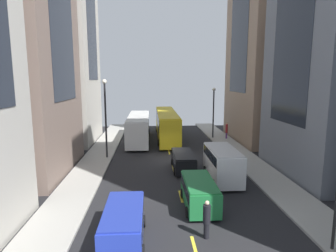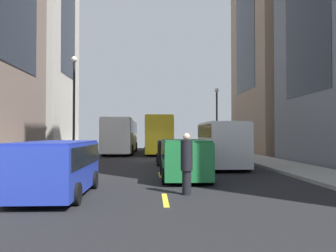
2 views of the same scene
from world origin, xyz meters
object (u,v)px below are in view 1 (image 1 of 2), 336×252
pedestrian_crossing_mid (207,219)px  pedestrian_crossing_near (227,130)px  delivery_van_white (223,162)px  car_black_1 (183,160)px  city_bus_white (138,126)px  streetcar_yellow (167,122)px  car_blue_0 (123,222)px  car_green_2 (199,191)px

pedestrian_crossing_mid → pedestrian_crossing_near: 24.31m
delivery_van_white → car_black_1: bearing=132.6°
city_bus_white → streetcar_yellow: size_ratio=0.78×
pedestrian_crossing_mid → car_blue_0: bearing=-102.4°
car_black_1 → pedestrian_crossing_near: pedestrian_crossing_near is taller
car_blue_0 → city_bus_white: bearing=90.3°
city_bus_white → streetcar_yellow: streetcar_yellow is taller
city_bus_white → delivery_van_white: size_ratio=2.29×
delivery_van_white → car_green_2: bearing=-120.4°
delivery_van_white → car_green_2: delivery_van_white is taller
delivery_van_white → streetcar_yellow: bearing=101.3°
streetcar_yellow → pedestrian_crossing_mid: streetcar_yellow is taller
delivery_van_white → pedestrian_crossing_near: (4.44, 15.23, -0.23)m
car_black_1 → pedestrian_crossing_mid: bearing=-90.6°
pedestrian_crossing_mid → car_green_2: bearing=162.9°
city_bus_white → car_green_2: city_bus_white is taller
streetcar_yellow → delivery_van_white: (3.33, -16.75, -0.61)m
car_green_2 → car_blue_0: bearing=-140.1°
delivery_van_white → pedestrian_crossing_mid: 8.47m
delivery_van_white → car_green_2: (-2.56, -4.37, -0.52)m
streetcar_yellow → car_green_2: bearing=-87.9°
streetcar_yellow → car_blue_0: (-3.58, -24.76, -1.12)m
delivery_van_white → car_black_1: delivery_van_white is taller
pedestrian_crossing_mid → car_black_1: bearing=166.5°
streetcar_yellow → car_green_2: (0.77, -21.12, -1.13)m
city_bus_white → car_black_1: (4.32, -11.78, -1.12)m
city_bus_white → car_black_1: 12.60m
streetcar_yellow → car_blue_0: bearing=-98.2°
city_bus_white → pedestrian_crossing_mid: size_ratio=5.94×
car_blue_0 → car_green_2: (4.35, 3.64, -0.01)m
pedestrian_crossing_near → city_bus_white: bearing=64.7°
car_blue_0 → car_black_1: car_blue_0 is taller
city_bus_white → car_black_1: bearing=-69.9°
city_bus_white → streetcar_yellow: (3.69, 2.02, 0.12)m
car_green_2 → pedestrian_crossing_near: 20.81m
car_blue_0 → pedestrian_crossing_near: size_ratio=2.12×
streetcar_yellow → delivery_van_white: streetcar_yellow is taller
city_bus_white → pedestrian_crossing_mid: bearing=-79.5°
streetcar_yellow → car_black_1: size_ratio=3.35×
delivery_van_white → pedestrian_crossing_near: 15.86m
delivery_van_white → pedestrian_crossing_near: delivery_van_white is taller
car_blue_0 → car_black_1: size_ratio=1.00×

